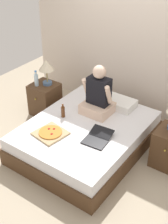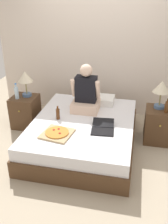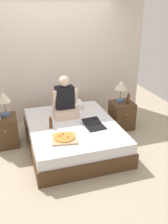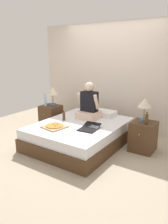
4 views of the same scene
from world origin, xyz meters
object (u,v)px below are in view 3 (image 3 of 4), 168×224
(nightstand_left, at_px, (6,131))
(lamp_on_right_nightstand, at_px, (121,86))
(bed, at_px, (73,135))
(pizza_box, at_px, (64,138))
(beer_bottle_on_bed, at_px, (51,123))
(lamp_on_left_nightstand, at_px, (3,98))
(beer_bottle, at_px, (128,99))
(nightstand_right, at_px, (122,115))
(person_seated, at_px, (65,102))
(laptop, at_px, (94,125))

(nightstand_left, xyz_separation_m, lamp_on_right_nightstand, (2.30, 0.05, 0.61))
(bed, bearing_deg, nightstand_left, 160.89)
(pizza_box, relative_size, beer_bottle_on_bed, 2.08)
(lamp_on_right_nightstand, height_order, beer_bottle_on_bed, lamp_on_right_nightstand)
(lamp_on_left_nightstand, bearing_deg, beer_bottle, -3.64)
(nightstand_left, relative_size, lamp_on_right_nightstand, 1.27)
(nightstand_right, bearing_deg, pizza_box, -148.43)
(nightstand_left, height_order, nightstand_right, same)
(bed, xyz_separation_m, beer_bottle, (1.23, 0.30, 0.45))
(nightstand_right, bearing_deg, person_seated, -179.00)
(pizza_box, bearing_deg, nightstand_right, 31.57)
(nightstand_right, height_order, laptop, nightstand_right)
(beer_bottle_on_bed, bearing_deg, nightstand_left, 150.35)
(lamp_on_left_nightstand, relative_size, nightstand_right, 0.79)
(nightstand_right, xyz_separation_m, lamp_on_right_nightstand, (-0.03, 0.05, 0.61))
(nightstand_right, xyz_separation_m, beer_bottle, (0.07, -0.10, 0.38))
(bed, xyz_separation_m, laptop, (0.33, -0.21, 0.25))
(nightstand_left, bearing_deg, beer_bottle_on_bed, -29.65)
(beer_bottle, bearing_deg, pizza_box, -152.55)
(bed, bearing_deg, person_seated, 96.39)
(nightstand_left, relative_size, laptop, 1.29)
(nightstand_left, height_order, pizza_box, nightstand_left)
(nightstand_right, xyz_separation_m, pizza_box, (-1.43, -0.88, 0.18))
(nightstand_right, relative_size, beer_bottle, 2.48)
(lamp_on_left_nightstand, relative_size, person_seated, 0.58)
(nightstand_right, distance_m, beer_bottle_on_bed, 1.64)
(beer_bottle, distance_m, laptop, 1.06)
(nightstand_left, xyz_separation_m, beer_bottle, (2.40, -0.10, 0.38))
(lamp_on_right_nightstand, xyz_separation_m, pizza_box, (-1.40, -0.93, -0.43))
(beer_bottle_on_bed, bearing_deg, person_seated, 49.38)
(lamp_on_right_nightstand, relative_size, laptop, 1.02)
(bed, distance_m, laptop, 0.47)
(bed, height_order, lamp_on_right_nightstand, lamp_on_right_nightstand)
(person_seated, height_order, beer_bottle_on_bed, person_seated)
(nightstand_right, bearing_deg, laptop, -143.38)
(beer_bottle, relative_size, beer_bottle_on_bed, 1.05)
(bed, distance_m, nightstand_right, 1.23)
(bed, distance_m, pizza_box, 0.60)
(bed, distance_m, lamp_on_right_nightstand, 1.40)
(nightstand_right, height_order, beer_bottle_on_bed, beer_bottle_on_bed)
(lamp_on_left_nightstand, height_order, laptop, lamp_on_left_nightstand)
(beer_bottle_on_bed, bearing_deg, pizza_box, -73.88)
(lamp_on_left_nightstand, relative_size, laptop, 1.02)
(nightstand_right, bearing_deg, beer_bottle_on_bed, -164.42)
(lamp_on_left_nightstand, height_order, person_seated, person_seated)
(pizza_box, distance_m, beer_bottle_on_bed, 0.47)
(nightstand_left, bearing_deg, beer_bottle, -2.39)
(nightstand_right, bearing_deg, beer_bottle, -54.99)
(laptop, distance_m, beer_bottle_on_bed, 0.76)
(nightstand_left, height_order, laptop, nightstand_left)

